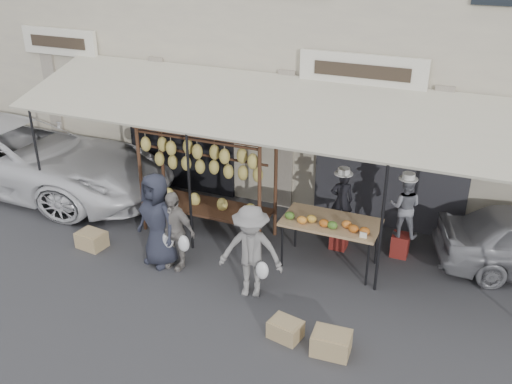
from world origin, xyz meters
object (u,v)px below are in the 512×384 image
(produce_table, at_px, (330,224))
(vendor_right, at_px, (405,207))
(crate_near_a, at_px, (285,329))
(vendor_left, at_px, (342,201))
(customer_right, at_px, (251,252))
(van, at_px, (9,138))
(crate_near_b, at_px, (331,343))
(customer_mid, at_px, (174,230))
(customer_left, at_px, (157,220))
(banana_rack, at_px, (205,160))
(crate_far, at_px, (92,240))

(produce_table, relative_size, vendor_right, 1.46)
(crate_near_a, bearing_deg, vendor_left, 89.14)
(customer_right, distance_m, van, 7.16)
(vendor_right, height_order, customer_right, customer_right)
(crate_near_b, distance_m, van, 9.02)
(crate_near_a, relative_size, crate_near_b, 0.86)
(produce_table, bearing_deg, customer_mid, -157.43)
(produce_table, relative_size, customer_right, 1.04)
(vendor_right, relative_size, van, 0.21)
(vendor_left, distance_m, customer_left, 3.37)
(customer_mid, distance_m, crate_near_b, 3.46)
(vendor_left, relative_size, van, 0.21)
(banana_rack, distance_m, vendor_left, 2.66)
(van, bearing_deg, crate_near_b, -107.74)
(crate_near_a, distance_m, van, 8.32)
(customer_left, bearing_deg, banana_rack, 94.11)
(produce_table, bearing_deg, customer_right, -125.95)
(produce_table, distance_m, crate_near_a, 2.24)
(customer_mid, xyz_separation_m, customer_right, (1.59, -0.25, 0.08))
(banana_rack, distance_m, produce_table, 2.65)
(vendor_left, distance_m, customer_right, 2.24)
(customer_right, distance_m, crate_near_b, 1.96)
(crate_near_a, bearing_deg, crate_far, 166.72)
(customer_left, height_order, van, van)
(customer_right, xyz_separation_m, crate_far, (-3.40, 0.21, -0.66))
(vendor_right, xyz_separation_m, customer_right, (-2.07, -2.19, -0.20))
(vendor_right, xyz_separation_m, customer_left, (-3.98, -1.94, -0.14))
(vendor_right, distance_m, customer_left, 4.43)
(banana_rack, xyz_separation_m, customer_right, (1.60, -1.55, -0.75))
(produce_table, relative_size, van, 0.31)
(customer_right, bearing_deg, vendor_left, 53.82)
(produce_table, distance_m, customer_mid, 2.75)
(customer_left, distance_m, crate_near_a, 3.10)
(customer_left, height_order, crate_far, customer_left)
(banana_rack, height_order, van, van)
(crate_far, bearing_deg, van, 153.82)
(vendor_right, xyz_separation_m, customer_mid, (-3.66, -1.94, -0.28))
(produce_table, xyz_separation_m, customer_mid, (-2.54, -1.05, -0.14))
(vendor_right, distance_m, van, 8.96)
(customer_right, bearing_deg, crate_near_a, -52.57)
(crate_near_a, bearing_deg, produce_table, 89.02)
(vendor_right, bearing_deg, van, -0.64)
(customer_mid, relative_size, customer_right, 0.91)
(vendor_right, xyz_separation_m, crate_near_a, (-1.16, -3.00, -0.88))
(crate_near_b, bearing_deg, crate_near_a, 175.66)
(vendor_right, height_order, customer_left, customer_left)
(banana_rack, xyz_separation_m, crate_near_a, (2.51, -2.36, -1.43))
(crate_near_a, height_order, crate_near_b, crate_near_b)
(vendor_left, bearing_deg, crate_near_a, 69.25)
(customer_left, distance_m, crate_near_b, 3.78)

